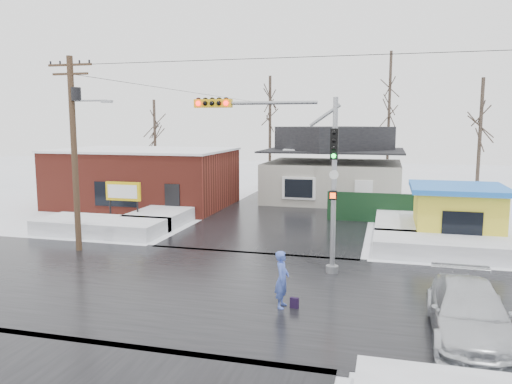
% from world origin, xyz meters
% --- Properties ---
extents(ground, '(120.00, 120.00, 0.00)m').
position_xyz_m(ground, '(0.00, 0.00, 0.00)').
color(ground, white).
rests_on(ground, ground).
extents(road_ns, '(10.00, 120.00, 0.02)m').
position_xyz_m(road_ns, '(0.00, 0.00, 0.01)').
color(road_ns, black).
rests_on(road_ns, ground).
extents(road_ew, '(120.00, 10.00, 0.02)m').
position_xyz_m(road_ew, '(0.00, 0.00, 0.01)').
color(road_ew, black).
rests_on(road_ew, ground).
extents(snowbank_nw, '(7.00, 3.00, 0.80)m').
position_xyz_m(snowbank_nw, '(-9.00, 7.00, 0.40)').
color(snowbank_nw, white).
rests_on(snowbank_nw, ground).
extents(snowbank_ne, '(7.00, 3.00, 0.80)m').
position_xyz_m(snowbank_ne, '(9.00, 7.00, 0.40)').
color(snowbank_ne, white).
rests_on(snowbank_ne, ground).
extents(snowbank_nside_w, '(3.00, 8.00, 0.80)m').
position_xyz_m(snowbank_nside_w, '(-7.00, 12.00, 0.40)').
color(snowbank_nside_w, white).
rests_on(snowbank_nside_w, ground).
extents(snowbank_nside_e, '(3.00, 8.00, 0.80)m').
position_xyz_m(snowbank_nside_e, '(7.00, 12.00, 0.40)').
color(snowbank_nside_e, white).
rests_on(snowbank_nside_e, ground).
extents(traffic_signal, '(6.05, 0.68, 7.00)m').
position_xyz_m(traffic_signal, '(2.43, 2.97, 4.54)').
color(traffic_signal, gray).
rests_on(traffic_signal, ground).
extents(utility_pole, '(3.15, 0.44, 9.00)m').
position_xyz_m(utility_pole, '(-7.93, 3.50, 5.11)').
color(utility_pole, '#382619').
rests_on(utility_pole, ground).
extents(brick_building, '(12.20, 8.20, 4.12)m').
position_xyz_m(brick_building, '(-11.00, 15.99, 2.08)').
color(brick_building, maroon).
rests_on(brick_building, ground).
extents(marquee_sign, '(2.20, 0.21, 2.55)m').
position_xyz_m(marquee_sign, '(-9.00, 9.49, 1.92)').
color(marquee_sign, black).
rests_on(marquee_sign, ground).
extents(house, '(10.40, 8.40, 5.76)m').
position_xyz_m(house, '(2.00, 22.00, 2.62)').
color(house, '#ABA89A').
rests_on(house, ground).
extents(kiosk, '(4.60, 4.60, 2.88)m').
position_xyz_m(kiosk, '(9.50, 9.99, 1.46)').
color(kiosk, yellow).
rests_on(kiosk, ground).
extents(fence, '(8.00, 0.12, 1.80)m').
position_xyz_m(fence, '(6.50, 14.00, 0.90)').
color(fence, black).
rests_on(fence, ground).
extents(tree_far_left, '(3.00, 3.00, 10.00)m').
position_xyz_m(tree_far_left, '(-4.00, 26.00, 7.95)').
color(tree_far_left, '#332821').
rests_on(tree_far_left, ground).
extents(tree_far_mid, '(3.00, 3.00, 12.00)m').
position_xyz_m(tree_far_mid, '(6.00, 28.00, 9.54)').
color(tree_far_mid, '#332821').
rests_on(tree_far_mid, ground).
extents(tree_far_right, '(3.00, 3.00, 9.00)m').
position_xyz_m(tree_far_right, '(12.00, 20.00, 7.16)').
color(tree_far_right, '#332821').
rests_on(tree_far_right, ground).
extents(tree_far_west, '(3.00, 3.00, 8.00)m').
position_xyz_m(tree_far_west, '(-14.00, 24.00, 6.36)').
color(tree_far_west, '#332821').
rests_on(tree_far_west, ground).
extents(pedestrian, '(0.46, 0.69, 1.89)m').
position_xyz_m(pedestrian, '(2.82, -1.24, 0.94)').
color(pedestrian, '#445CBE').
rests_on(pedestrian, ground).
extents(car, '(2.21, 5.21, 1.50)m').
position_xyz_m(car, '(8.36, -2.29, 0.75)').
color(car, silver).
rests_on(car, ground).
extents(shopping_bag, '(0.29, 0.16, 0.35)m').
position_xyz_m(shopping_bag, '(3.24, -1.24, 0.17)').
color(shopping_bag, black).
rests_on(shopping_bag, ground).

